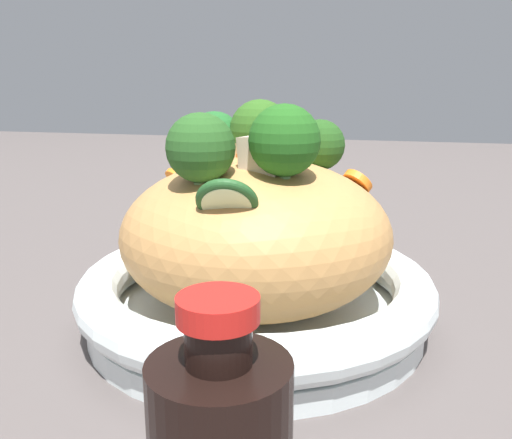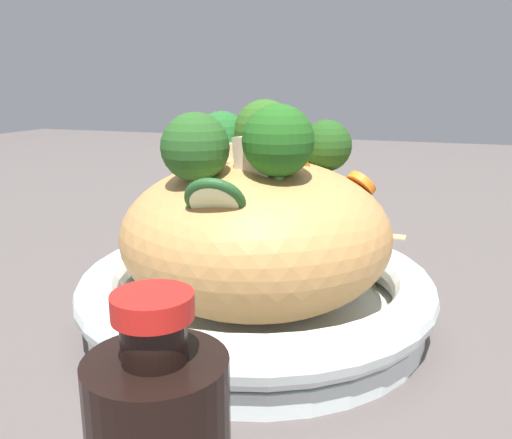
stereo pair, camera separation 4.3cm
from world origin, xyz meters
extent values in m
plane|color=#524B49|center=(0.00, 0.00, 0.00)|extent=(3.00, 3.00, 0.00)
cylinder|color=white|center=(0.00, 0.00, 0.01)|extent=(0.27, 0.27, 0.02)
torus|color=white|center=(0.00, 0.00, 0.03)|extent=(0.29, 0.29, 0.03)
ellipsoid|color=tan|center=(0.00, 0.00, 0.08)|extent=(0.21, 0.21, 0.12)
torus|color=tan|center=(0.00, -0.03, 0.13)|extent=(0.06, 0.06, 0.03)
torus|color=#BE884A|center=(0.01, 0.03, 0.10)|extent=(0.06, 0.06, 0.02)
cone|color=#91AC6D|center=(-0.04, -0.05, 0.12)|extent=(0.03, 0.03, 0.01)
sphere|color=#215E27|center=(-0.04, -0.05, 0.15)|extent=(0.07, 0.07, 0.05)
cone|color=#8FAC6B|center=(-0.04, -0.01, 0.13)|extent=(0.03, 0.03, 0.02)
sphere|color=#2E5D1D|center=(-0.04, -0.01, 0.16)|extent=(0.06, 0.06, 0.05)
cone|color=#90B874|center=(0.04, 0.03, 0.13)|extent=(0.03, 0.03, 0.02)
sphere|color=#215A1B|center=(0.04, 0.03, 0.16)|extent=(0.06, 0.06, 0.05)
cone|color=#97B16F|center=(0.05, -0.03, 0.13)|extent=(0.03, 0.03, 0.02)
sphere|color=#275520|center=(0.05, -0.03, 0.15)|extent=(0.06, 0.06, 0.05)
cone|color=#99AF73|center=(-0.06, 0.04, 0.12)|extent=(0.02, 0.02, 0.02)
sphere|color=#234E1A|center=(-0.06, 0.04, 0.14)|extent=(0.05, 0.05, 0.04)
cylinder|color=orange|center=(-0.07, -0.04, 0.12)|extent=(0.03, 0.03, 0.02)
cylinder|color=orange|center=(-0.04, 0.08, 0.12)|extent=(0.03, 0.03, 0.02)
cylinder|color=orange|center=(0.03, 0.01, 0.14)|extent=(0.02, 0.02, 0.01)
cylinder|color=orange|center=(-0.01, 0.03, 0.14)|extent=(0.04, 0.04, 0.02)
cylinder|color=orange|center=(-0.04, -0.08, 0.11)|extent=(0.03, 0.03, 0.02)
cylinder|color=orange|center=(-0.03, -0.01, 0.14)|extent=(0.04, 0.04, 0.02)
cylinder|color=beige|center=(0.08, 0.00, 0.12)|extent=(0.03, 0.04, 0.03)
torus|color=#225224|center=(0.08, 0.00, 0.12)|extent=(0.04, 0.05, 0.04)
cylinder|color=beige|center=(-0.05, -0.03, 0.13)|extent=(0.04, 0.04, 0.02)
torus|color=#265923|center=(-0.05, -0.03, 0.13)|extent=(0.05, 0.05, 0.02)
cube|color=beige|center=(-0.03, -0.03, 0.14)|extent=(0.04, 0.04, 0.02)
cube|color=beige|center=(0.02, 0.01, 0.14)|extent=(0.04, 0.04, 0.03)
cylinder|color=black|center=(0.23, 0.04, 0.10)|extent=(0.03, 0.03, 0.02)
cylinder|color=red|center=(0.23, 0.04, 0.12)|extent=(0.03, 0.03, 0.01)
cylinder|color=tan|center=(-0.31, -0.01, 0.00)|extent=(0.01, 0.22, 0.01)
cylinder|color=tan|center=(-0.30, -0.01, 0.00)|extent=(0.01, 0.22, 0.01)
camera|label=1|loc=(0.40, 0.10, 0.20)|focal=37.96mm
camera|label=2|loc=(0.39, 0.14, 0.20)|focal=37.96mm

